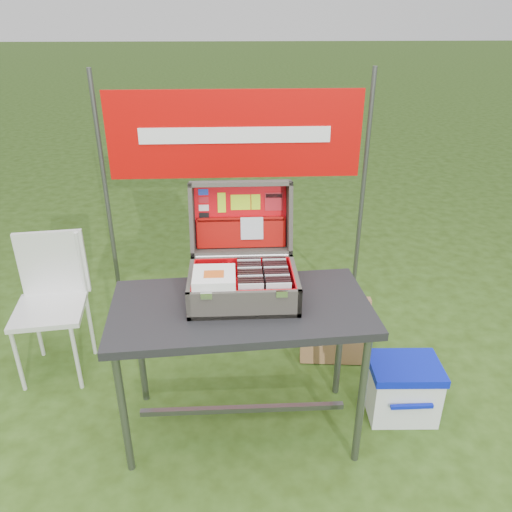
{
  "coord_description": "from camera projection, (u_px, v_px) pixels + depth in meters",
  "views": [
    {
      "loc": [
        -0.03,
        -2.05,
        1.99
      ],
      "look_at": [
        0.08,
        0.1,
        0.93
      ],
      "focal_mm": 35.0,
      "sensor_mm": 36.0,
      "label": 1
    }
  ],
  "objects": [
    {
      "name": "banner",
      "position": [
        235.0,
        135.0,
        3.12
      ],
      "size": [
        1.6,
        0.02,
        0.55
      ],
      "primitive_type": "cube",
      "color": "#B10603",
      "rests_on": "banner_post_left"
    },
    {
      "name": "banner_post_left",
      "position": [
        108.0,
        204.0,
        3.29
      ],
      "size": [
        0.03,
        0.03,
        1.7
      ],
      "primitive_type": "cylinder",
      "color": "#59595B",
      "rests_on": "ground"
    },
    {
      "name": "suitcase_lid_rim_near",
      "position": [
        242.0,
        251.0,
        2.55
      ],
      "size": [
        0.51,
        0.14,
        0.05
      ],
      "primitive_type": "cube",
      "rotation": [
        -1.78,
        0.0,
        0.0
      ],
      "color": "#5A554C",
      "rests_on": "suitcase_lid_back"
    },
    {
      "name": "cd_right_2",
      "position": [
        278.0,
        291.0,
        2.26
      ],
      "size": [
        0.11,
        0.01,
        0.13
      ],
      "primitive_type": "cube",
      "color": "black",
      "rests_on": "suitcase_liner_floor"
    },
    {
      "name": "suitcase_base_wall_back",
      "position": [
        242.0,
        269.0,
        2.51
      ],
      "size": [
        0.51,
        0.02,
        0.14
      ],
      "primitive_type": "cube",
      "color": "#5A554C",
      "rests_on": "table_top"
    },
    {
      "name": "cooler_body",
      "position": [
        402.0,
        392.0,
        2.7
      ],
      "size": [
        0.36,
        0.28,
        0.28
      ],
      "primitive_type": "cube",
      "rotation": [
        0.0,
        0.0,
        -0.04
      ],
      "color": "white",
      "rests_on": "ground"
    },
    {
      "name": "suitcase_lid_liner",
      "position": [
        241.0,
        216.0,
        2.55
      ],
      "size": [
        0.47,
        0.07,
        0.32
      ],
      "primitive_type": "cube",
      "rotation": [
        -1.78,
        0.0,
        0.0
      ],
      "color": "#EA0010",
      "rests_on": "suitcase_lid_back"
    },
    {
      "name": "songbook_2",
      "position": [
        214.0,
        279.0,
        2.25
      ],
      "size": [
        0.19,
        0.19,
        0.0
      ],
      "primitive_type": "cube",
      "color": "white",
      "rests_on": "suitcase_base_wall_front"
    },
    {
      "name": "cooler_handle",
      "position": [
        412.0,
        406.0,
        2.55
      ],
      "size": [
        0.22,
        0.02,
        0.02
      ],
      "primitive_type": "cube",
      "color": "#0919BC",
      "rests_on": "cooler_body"
    },
    {
      "name": "songbook_3",
      "position": [
        214.0,
        278.0,
        2.25
      ],
      "size": [
        0.19,
        0.19,
        0.0
      ],
      "primitive_type": "cube",
      "color": "white",
      "rests_on": "suitcase_base_wall_front"
    },
    {
      "name": "songbook_5",
      "position": [
        214.0,
        276.0,
        2.24
      ],
      "size": [
        0.19,
        0.19,
        0.0
      ],
      "primitive_type": "cube",
      "color": "white",
      "rests_on": "suitcase_base_wall_front"
    },
    {
      "name": "table_brace",
      "position": [
        243.0,
        409.0,
        2.61
      ],
      "size": [
        1.06,
        0.03,
        0.03
      ],
      "primitive_type": "cube",
      "color": "#59595B",
      "rests_on": "ground"
    },
    {
      "name": "chair_upright_right",
      "position": [
        81.0,
        264.0,
        2.97
      ],
      "size": [
        0.02,
        0.02,
        0.41
      ],
      "primitive_type": "cylinder",
      "color": "silver",
      "rests_on": "chair_seat"
    },
    {
      "name": "banner_text",
      "position": [
        235.0,
        135.0,
        3.11
      ],
      "size": [
        1.2,
        0.0,
        0.1
      ],
      "primitive_type": "cube",
      "color": "white",
      "rests_on": "banner"
    },
    {
      "name": "chair_seat",
      "position": [
        49.0,
        310.0,
        2.89
      ],
      "size": [
        0.43,
        0.43,
        0.03
      ],
      "primitive_type": "cube",
      "rotation": [
        0.0,
        0.0,
        0.12
      ],
      "color": "silver",
      "rests_on": "ground"
    },
    {
      "name": "cd_right_12",
      "position": [
        274.0,
        271.0,
        2.44
      ],
      "size": [
        0.11,
        0.01,
        0.13
      ],
      "primitive_type": "cube",
      "color": "silver",
      "rests_on": "suitcase_liner_floor"
    },
    {
      "name": "table_leg_fl",
      "position": [
        123.0,
        411.0,
        2.26
      ],
      "size": [
        0.04,
        0.04,
        0.72
      ],
      "primitive_type": "cylinder",
      "color": "#59595B",
      "rests_on": "ground"
    },
    {
      "name": "cd_left_7",
      "position": [
        250.0,
        281.0,
        2.35
      ],
      "size": [
        0.11,
        0.01,
        0.13
      ],
      "primitive_type": "cube",
      "color": "black",
      "rests_on": "suitcase_liner_floor"
    },
    {
      "name": "cd_right_0",
      "position": [
        279.0,
        296.0,
        2.23
      ],
      "size": [
        0.11,
        0.01,
        0.13
      ],
      "primitive_type": "cube",
      "color": "silver",
      "rests_on": "suitcase_liner_floor"
    },
    {
      "name": "cd_left_10",
      "position": [
        249.0,
        275.0,
        2.4
      ],
      "size": [
        0.11,
        0.01,
        0.13
      ],
      "primitive_type": "cube",
      "color": "black",
      "rests_on": "suitcase_liner_floor"
    },
    {
      "name": "banner_post_right",
      "position": [
        362.0,
        200.0,
        3.37
      ],
      "size": [
        0.03,
        0.03,
        1.7
      ],
      "primitive_type": "cylinder",
      "color": "#59595B",
      "rests_on": "ground"
    },
    {
      "name": "suitcase_lid_rim_left",
      "position": [
        192.0,
        219.0,
        2.5
      ],
      "size": [
        0.02,
        0.21,
        0.39
      ],
      "primitive_type": "cube",
      "rotation": [
        -1.78,
        0.0,
        0.0
      ],
      "color": "#5A554C",
      "rests_on": "suitcase_lid_back"
    },
    {
      "name": "lid_sticker_cc_a",
      "position": [
        203.0,
        192.0,
        2.51
      ],
      "size": [
        0.05,
        0.01,
        0.03
      ],
      "primitive_type": "cube",
      "rotation": [
        -1.78,
        0.0,
        0.0
      ],
      "color": "#1933B2",
      "rests_on": "suitcase_lid_liner"
    },
    {
      "name": "cd_left_5",
      "position": [
        250.0,
        286.0,
        2.31
      ],
      "size": [
        0.11,
        0.01,
        0.13
      ],
      "primitive_type": "cube",
      "color": "black",
      "rests_on": "suitcase_liner_floor"
    },
    {
      "name": "suitcase_latch_right",
      "position": [
        282.0,
        294.0,
        2.17
      ],
      "size": [
        0.05,
        0.01,
        0.03
      ],
      "primitive_type": "cube",
      "color": "silver",
      "rests_on": "suitcase_base_wall_front"
    },
    {
      "name": "cd_left_0",
      "position": [
        251.0,
        297.0,
        2.22
      ],
      "size": [
        0.11,
        0.01,
        0.13
      ],
      "primitive_type": "cube",
      "color": "silver",
      "rests_on": "suitcase_liner_floor"
    },
    {
      "name": "cd_right_5",
      "position": [
        277.0,
        285.0,
        2.32
      ],
      "size": [
        0.11,
        0.01,
        0.13
      ],
      "primitive_type": "cube",
      "color": "black",
      "rests_on": "suitcase_liner_floor"
    },
    {
      "name": "suitcase_pocket_edge",
      "position": [
        241.0,
        219.0,
        2.53
      ],
      "size": [
        0.44,
        0.02,
        0.02
      ],
      "primitive_type": "cube",
      "rotation": [
        -1.78,
        0.0,
        0.0
      ],
      "color": "#950905",
      "rests_on": "suitcase_lid_pocket"
    },
    {
      "name": "cd_left_6",
      "position": [
        250.0,
        283.0,
        2.33
      ],
      "size": [
        0.11,
        0.01,
        0.13
      ],
      "primitive_type": "cube",
      "color": "black",
      "rests_on": "suitcase_liner_floor"
    },
    {
      "name": "table_leg_br",
      "position": [
        340.0,
        341.0,
        2.75
      ],
      "size": [
        0.04,
        0.04,
        0.72
      ],
      "primitive_type": "cylinder",
      "color": "#59595B",
      "rests_on": "ground"
    },
    {
      "name": "cd_left_8",
      "position": [
        250.0,
        279.0,
        2.37
      ],
      "size": [
        0.11,
        0.01,
        0.13
      ],
      "primitive_type": "cube",
      "color": "silver",
      "rests_on": "suitcase_liner_floor"
    },
    {
      "name": "lid_card_neon_small",
      "position": [
        256.0,
        202.0,
        2.53
      ],
      "size": [
        0.05,
        0.02,
        0.08
      ],
      "primitive_type": "cube",
      "rotation": [
        -1.78,
        0.0,
        0.0
      ],
      "color": "#B7EB15",
      "rests_on": "suitcase_lid_liner"
    },
    {
      "name": "songbook_0",
      "position": [
        214.0,
        281.0,
        2.26
      ],
      "size": [
        0.19,
        0.19,
        0.0
      ],
      "primitive_type": "cube",
      "color": "white",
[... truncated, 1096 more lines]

